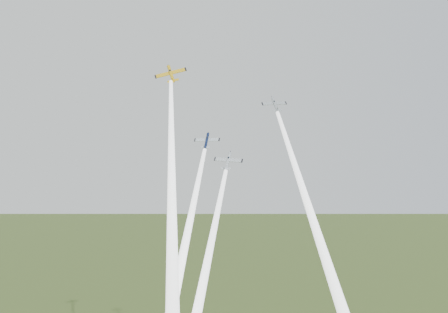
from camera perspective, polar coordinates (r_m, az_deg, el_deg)
plane_yellow at (r=149.09m, az=-5.42°, el=8.37°), size 10.04×6.82×9.02m
smoke_trail_yellow at (r=120.56m, az=-5.34°, el=-2.97°), size 2.86×51.10×53.73m
plane_navy at (r=140.61m, az=-1.77°, el=1.63°), size 7.70×6.83×5.43m
smoke_trail_navy at (r=118.84m, az=-4.25°, el=-10.17°), size 15.42×44.34×47.75m
plane_silver_right at (r=143.85m, az=5.18°, el=5.33°), size 7.42×5.96×5.87m
smoke_trail_silver_right at (r=117.82m, az=9.44°, el=-7.65°), size 9.06×53.10×55.92m
plane_silver_low at (r=133.13m, az=0.40°, el=-0.45°), size 8.62×7.36×6.23m
smoke_trail_silver_low at (r=112.28m, az=-2.35°, el=-13.66°), size 17.49×44.76×48.75m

